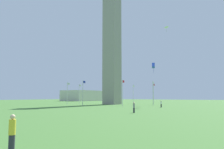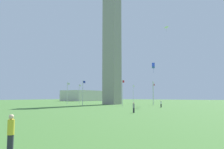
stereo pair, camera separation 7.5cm
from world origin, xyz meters
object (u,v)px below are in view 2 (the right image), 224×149
(flagpole_ne, at_px, (105,93))
(flagpole_n, at_px, (133,93))
(flagpole_e, at_px, (79,93))
(flagpole_se, at_px, (67,92))
(person_gray_shirt, at_px, (134,107))
(kite_blue_box, at_px, (153,66))
(flagpole_nw, at_px, (154,93))
(person_white_shirt, at_px, (161,104))
(flagpole_s, at_px, (83,92))
(flagpole_sw, at_px, (122,91))
(distant_building, at_px, (85,96))
(flagpole_w, at_px, (153,92))
(person_yellow_shirt, at_px, (11,133))
(obelisk_monument, at_px, (112,41))
(kite_white_diamond, at_px, (166,27))

(flagpole_ne, bearing_deg, flagpole_n, -67.50)
(flagpole_e, distance_m, flagpole_se, 11.41)
(person_gray_shirt, xyz_separation_m, kite_blue_box, (28.39, 8.88, 10.73))
(flagpole_n, xyz_separation_m, kite_blue_box, (-18.05, -16.58, 7.60))
(flagpole_nw, bearing_deg, person_white_shirt, -152.45)
(flagpole_s, bearing_deg, flagpole_sw, -67.50)
(flagpole_nw, bearing_deg, flagpole_n, 67.50)
(flagpole_n, distance_m, flagpole_nw, 11.41)
(flagpole_e, xyz_separation_m, person_gray_shirt, (-31.53, -40.36, -3.14))
(flagpole_s, distance_m, distant_building, 78.32)
(flagpole_w, bearing_deg, person_yellow_shirt, -162.52)
(person_yellow_shirt, height_order, kite_blue_box, kite_blue_box)
(flagpole_e, height_order, flagpole_s, same)
(flagpole_w, distance_m, distant_building, 79.44)
(flagpole_n, distance_m, flagpole_w, 21.08)
(flagpole_nw, xyz_separation_m, distant_building, (34.25, 61.23, -0.84))
(flagpole_sw, xyz_separation_m, person_yellow_shirt, (-47.07, -22.51, -3.12))
(flagpole_sw, distance_m, flagpole_nw, 21.08)
(obelisk_monument, xyz_separation_m, flagpole_s, (-14.84, 0.00, -17.69))
(flagpole_n, xyz_separation_m, flagpole_nw, (-4.37, -10.54, 0.00))
(flagpole_nw, height_order, distant_building, flagpole_nw)
(person_white_shirt, distance_m, distant_building, 92.11)
(obelisk_monument, distance_m, flagpole_se, 23.10)
(flagpole_nw, distance_m, kite_white_diamond, 23.86)
(flagpole_n, height_order, flagpole_w, same)
(flagpole_e, xyz_separation_m, distant_building, (44.79, 35.79, -0.84))
(flagpole_ne, relative_size, person_yellow_shirt, 4.12)
(flagpole_e, relative_size, kite_white_diamond, 4.46)
(kite_white_diamond, relative_size, distant_building, 0.06)
(obelisk_monument, bearing_deg, flagpole_nw, -44.82)
(flagpole_ne, relative_size, person_gray_shirt, 4.18)
(flagpole_w, relative_size, person_gray_shirt, 4.18)
(flagpole_ne, bearing_deg, person_white_shirt, -124.16)
(flagpole_w, height_order, distant_building, flagpole_w)
(flagpole_sw, xyz_separation_m, person_white_shirt, (-1.07, -11.55, -3.17))
(distant_building, bearing_deg, flagpole_n, -120.52)
(flagpole_ne, height_order, kite_white_diamond, kite_white_diamond)
(obelisk_monument, relative_size, flagpole_s, 5.99)
(flagpole_nw, bearing_deg, person_yellow_shirt, -161.72)
(obelisk_monument, bearing_deg, flagpole_e, 89.75)
(flagpole_n, bearing_deg, flagpole_nw, -112.50)
(person_white_shirt, relative_size, kite_blue_box, 0.54)
(flagpole_n, bearing_deg, kite_white_diamond, -127.76)
(flagpole_w, bearing_deg, flagpole_se, 112.50)
(flagpole_ne, height_order, person_yellow_shirt, flagpole_ne)
(flagpole_e, xyz_separation_m, flagpole_sw, (-10.54, -25.45, 0.00))
(flagpole_nw, distance_m, person_white_shirt, 25.18)
(flagpole_s, distance_m, flagpole_sw, 11.41)
(flagpole_s, bearing_deg, flagpole_nw, -22.50)
(flagpole_s, bearing_deg, person_yellow_shirt, -142.26)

